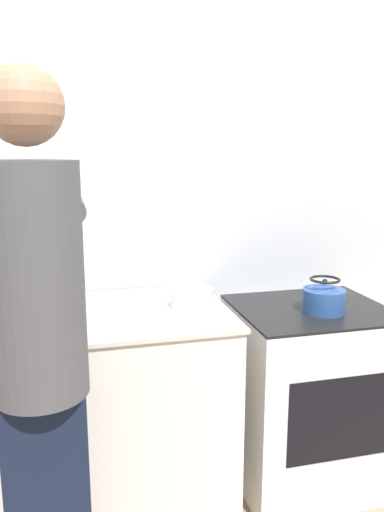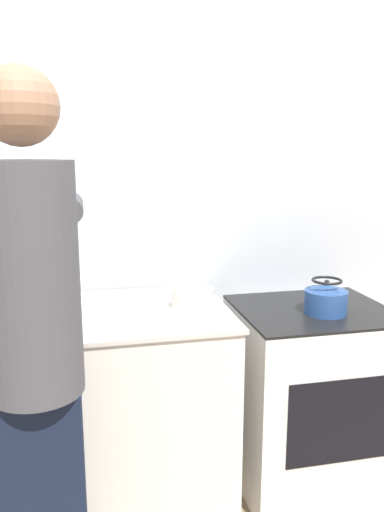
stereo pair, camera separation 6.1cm
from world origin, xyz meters
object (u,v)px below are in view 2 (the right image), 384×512
(cutting_board, at_px, (36,323))
(kettle, at_px, (326,299))
(oven, at_px, (309,396))
(person, at_px, (35,340))
(bowl_prep, at_px, (193,298))
(knife, at_px, (39,318))

(cutting_board, height_order, kettle, kettle)
(oven, bearing_deg, person, -156.71)
(kettle, bearing_deg, cutting_board, 179.99)
(person, xyz_separation_m, bowl_prep, (0.62, 0.52, -0.06))
(knife, distance_m, kettle, 1.24)
(oven, height_order, knife, knife)
(cutting_board, height_order, knife, knife)
(cutting_board, relative_size, bowl_prep, 1.55)
(person, height_order, knife, person)
(person, xyz_separation_m, kettle, (1.21, 0.44, -0.07))
(oven, bearing_deg, kettle, -75.45)
(kettle, bearing_deg, knife, 178.89)
(oven, height_order, person, person)
(cutting_board, distance_m, bowl_prep, 0.66)
(oven, height_order, bowl_prep, bowl_prep)
(person, height_order, bowl_prep, person)
(oven, xyz_separation_m, person, (-1.19, -0.51, 0.58))
(kettle, relative_size, bowl_prep, 1.02)
(cutting_board, bearing_deg, oven, 3.40)
(oven, height_order, cutting_board, cutting_board)
(knife, distance_m, bowl_prep, 0.65)
(person, xyz_separation_m, cutting_board, (-0.04, 0.44, -0.09))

